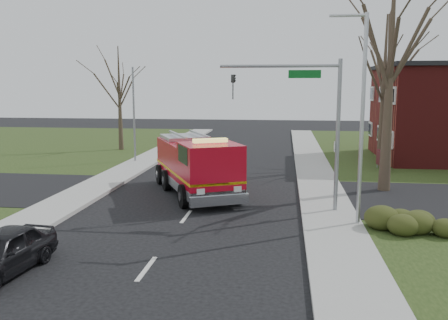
# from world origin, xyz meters

# --- Properties ---
(ground) EXTENTS (120.00, 120.00, 0.00)m
(ground) POSITION_xyz_m (0.00, 0.00, 0.00)
(ground) COLOR black
(ground) RESTS_ON ground
(sidewalk_right) EXTENTS (2.40, 80.00, 0.15)m
(sidewalk_right) POSITION_xyz_m (6.20, 0.00, 0.07)
(sidewalk_right) COLOR gray
(sidewalk_right) RESTS_ON ground
(sidewalk_left) EXTENTS (2.40, 80.00, 0.15)m
(sidewalk_left) POSITION_xyz_m (-6.20, 0.00, 0.07)
(sidewalk_left) COLOR gray
(sidewalk_left) RESTS_ON ground
(health_center_sign) EXTENTS (0.12, 2.00, 1.40)m
(health_center_sign) POSITION_xyz_m (10.50, 12.50, 0.88)
(health_center_sign) COLOR #481016
(health_center_sign) RESTS_ON ground
(hedge_corner) EXTENTS (2.80, 2.00, 0.90)m
(hedge_corner) POSITION_xyz_m (9.00, -1.00, 0.58)
(hedge_corner) COLOR #353C16
(hedge_corner) RESTS_ON lawn_right
(bare_tree_near) EXTENTS (6.00, 6.00, 12.00)m
(bare_tree_near) POSITION_xyz_m (9.50, 6.00, 7.41)
(bare_tree_near) COLOR #3E2F24
(bare_tree_near) RESTS_ON ground
(bare_tree_far) EXTENTS (5.25, 5.25, 10.50)m
(bare_tree_far) POSITION_xyz_m (11.00, 15.00, 6.49)
(bare_tree_far) COLOR #3E2F24
(bare_tree_far) RESTS_ON ground
(bare_tree_left) EXTENTS (4.50, 4.50, 9.00)m
(bare_tree_left) POSITION_xyz_m (-10.00, 20.00, 5.56)
(bare_tree_left) COLOR #3E2F24
(bare_tree_left) RESTS_ON ground
(traffic_signal_mast) EXTENTS (5.29, 0.18, 6.80)m
(traffic_signal_mast) POSITION_xyz_m (5.21, 1.50, 4.71)
(traffic_signal_mast) COLOR gray
(traffic_signal_mast) RESTS_ON ground
(streetlight_pole) EXTENTS (1.48, 0.16, 8.40)m
(streetlight_pole) POSITION_xyz_m (7.14, -0.50, 4.55)
(streetlight_pole) COLOR #B7BABF
(streetlight_pole) RESTS_ON ground
(utility_pole_far) EXTENTS (0.14, 0.14, 7.00)m
(utility_pole_far) POSITION_xyz_m (-6.80, 14.00, 3.50)
(utility_pole_far) COLOR gray
(utility_pole_far) RESTS_ON ground
(fire_engine) EXTENTS (5.87, 8.33, 3.20)m
(fire_engine) POSITION_xyz_m (-0.35, 4.41, 1.45)
(fire_engine) COLOR #B3081B
(fire_engine) RESTS_ON ground
(parked_car_maroon) EXTENTS (2.01, 4.23, 1.39)m
(parked_car_maroon) POSITION_xyz_m (-4.20, -7.00, 0.70)
(parked_car_maroon) COLOR black
(parked_car_maroon) RESTS_ON ground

